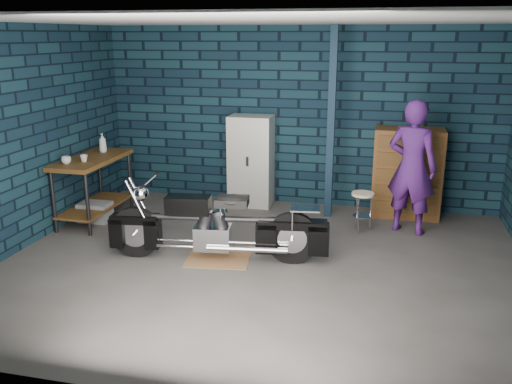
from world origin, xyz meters
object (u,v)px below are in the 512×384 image
Objects in this scene: workbench at (94,189)px; locker at (251,161)px; person at (412,167)px; tool_chest at (407,173)px; shop_stool at (362,212)px; storage_bin at (95,212)px; motorcycle at (217,221)px.

locker is (2.00, 1.20, 0.24)m from workbench.
tool_chest is at bearing -66.92° from person.
workbench is 3.76m from shop_stool.
storage_bin is 0.31× the size of locker.
storage_bin is 3.75m from shop_stool.
workbench is 2.58× the size of shop_stool.
motorcycle is 2.12m from shop_stool.
tool_chest is 2.37× the size of shop_stool.
tool_chest is at bearing 0.00° from locker.
shop_stool is at bearing 5.62° from workbench.
person is at bearing 7.47° from storage_bin.
workbench is 0.64× the size of motorcycle.
shop_stool is (1.60, 1.37, -0.21)m from motorcycle.
person is 3.29× the size of shop_stool.
shop_stool is (3.72, 0.43, 0.14)m from storage_bin.
shop_stool is (3.74, 0.37, -0.18)m from workbench.
tool_chest is at bearing 55.02° from shop_stool.
locker is at bearing 32.52° from storage_bin.
motorcycle is at bearing -25.01° from workbench.
person reaches higher than motorcycle.
storage_bin is at bearing -72.71° from workbench.
motorcycle is 4.05× the size of shop_stool.
workbench is at bearing -164.49° from tool_chest.
workbench is 4.39m from person.
locker is (1.98, 1.26, 0.56)m from storage_bin.
person is 4.14× the size of storage_bin.
tool_chest is (-0.02, 0.70, -0.25)m from person.
person reaches higher than locker.
locker is at bearing 154.43° from shop_stool.
workbench is at bearing 27.90° from person.
tool_chest is (2.18, 2.20, 0.16)m from motorcycle.
storage_bin is 2.42m from locker.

